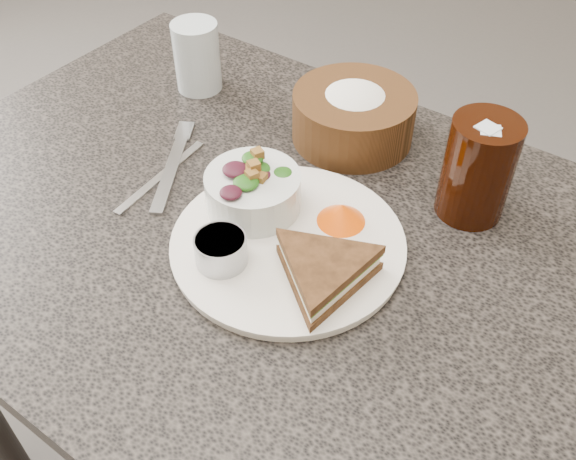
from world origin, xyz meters
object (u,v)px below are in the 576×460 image
Objects in this scene: dinner_plate at (288,244)px; water_glass at (197,57)px; sandwich at (324,272)px; bread_basket at (354,109)px; dining_table at (267,382)px; dressing_ramekin at (221,250)px; cola_glass at (479,165)px; salad_bowl at (253,186)px.

water_glass reaches higher than dinner_plate.
bread_basket is at bearing 152.67° from sandwich.
bread_basket is at bearing 89.80° from dining_table.
dinner_plate is 0.25m from bread_basket.
dinner_plate is at bearing 59.07° from dressing_ramekin.
water_glass is (-0.28, 0.28, 0.02)m from dressing_ramekin.
cola_glass is (0.20, -0.05, 0.02)m from bread_basket.
salad_bowl is 0.21m from bread_basket.
dining_table is at bearing -21.15° from salad_bowl.
cola_glass reaches higher than water_glass.
dinner_plate is at bearing -18.85° from salad_bowl.
dressing_ramekin is (-0.04, -0.07, 0.02)m from dinner_plate.
bread_basket is at bearing 5.60° from water_glass.
water_glass is at bearing -174.40° from bread_basket.
dining_table is 0.39m from dinner_plate.
bread_basket reaches higher than sandwich.
sandwich is 0.30m from bread_basket.
dining_table is 6.88× the size of cola_glass.
cola_glass is at bearing 40.22° from dining_table.
cola_glass reaches higher than sandwich.
salad_bowl reaches higher than dinner_plate.
salad_bowl is (-0.01, 0.01, 0.42)m from dining_table.
dining_table is at bearing -90.20° from bread_basket.
cola_glass reaches higher than dinner_plate.
salad_bowl is at bearing -94.06° from bread_basket.
water_glass is at bearing -173.97° from sandwich.
bread_basket is at bearing 167.26° from cola_glass.
cola_glass is at bearing 54.06° from dressing_ramekin.
sandwich is 0.12m from dressing_ramekin.
bread_basket is (0.02, 0.21, 0.00)m from salad_bowl.
salad_bowl is (-0.07, 0.02, 0.04)m from dinner_plate.
bread_basket is at bearing 92.34° from dressing_ramekin.
bread_basket is 0.21m from cola_glass.
dressing_ramekin is 0.33m from cola_glass.
water_glass is (-0.25, 0.19, 0.01)m from salad_bowl.
water_glass reaches higher than bread_basket.
water_glass is at bearing 135.05° from dressing_ramekin.
cola_glass is (0.20, 0.17, 0.45)m from dining_table.
dining_table is at bearing -139.78° from cola_glass.
dinner_plate reaches higher than dining_table.
salad_bowl is at bearing -36.16° from water_glass.
cola_glass is 1.34× the size of water_glass.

